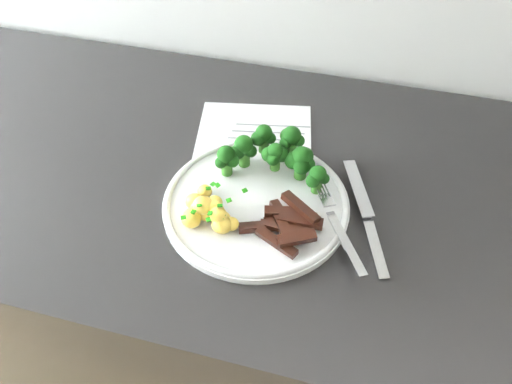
{
  "coord_description": "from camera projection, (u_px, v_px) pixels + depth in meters",
  "views": [
    {
      "loc": [
        0.04,
        1.14,
        1.46
      ],
      "look_at": [
        -0.08,
        1.61,
        0.94
      ],
      "focal_mm": 34.77,
      "sensor_mm": 36.0,
      "label": 1
    }
  ],
  "objects": [
    {
      "name": "fork",
      "position": [
        339.0,
        227.0,
        0.68
      ],
      "size": [
        0.1,
        0.17,
        0.02
      ],
      "color": "#BABABE",
      "rests_on": "plate"
    },
    {
      "name": "plate",
      "position": [
        256.0,
        202.0,
        0.72
      ],
      "size": [
        0.27,
        0.27,
        0.02
      ],
      "color": "white",
      "rests_on": "counter"
    },
    {
      "name": "counter",
      "position": [
        289.0,
        332.0,
        1.09
      ],
      "size": [
        2.43,
        0.61,
        0.91
      ],
      "color": "black",
      "rests_on": "ground"
    },
    {
      "name": "knife",
      "position": [
        370.0,
        229.0,
        0.69
      ],
      "size": [
        0.09,
        0.21,
        0.02
      ],
      "color": "#BABABE",
      "rests_on": "plate"
    },
    {
      "name": "broccoli",
      "position": [
        275.0,
        153.0,
        0.74
      ],
      "size": [
        0.17,
        0.09,
        0.06
      ],
      "color": "#295F1A",
      "rests_on": "plate"
    },
    {
      "name": "beef_strips",
      "position": [
        288.0,
        223.0,
        0.68
      ],
      "size": [
        0.11,
        0.1,
        0.03
      ],
      "color": "black",
      "rests_on": "plate"
    },
    {
      "name": "recipe_paper",
      "position": [
        252.0,
        155.0,
        0.8
      ],
      "size": [
        0.24,
        0.3,
        0.0
      ],
      "color": "silver",
      "rests_on": "counter"
    },
    {
      "name": "potatoes",
      "position": [
        209.0,
        212.0,
        0.69
      ],
      "size": [
        0.09,
        0.09,
        0.04
      ],
      "color": "#FDCA4F",
      "rests_on": "plate"
    }
  ]
}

